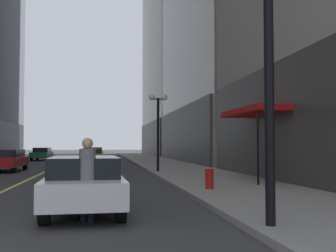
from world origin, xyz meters
The scene contains 13 objects.
ground_plane centered at (0.00, 35.00, 0.00)m, with size 200.00×200.00×0.00m, color #38383A.
sidewalk_right centered at (8.25, 35.00, 0.07)m, with size 4.50×78.00×0.15m, color gray.
lane_centre_stripe centered at (0.00, 35.00, 0.00)m, with size 0.16×70.00×0.01m, color #E5D64C.
storefront_awning_right centered at (9.69, 13.18, 2.98)m, with size 1.60×4.66×3.12m.
car_white centered at (2.96, 6.73, 0.72)m, with size 1.90×4.77×1.32m.
car_red centered at (-2.41, 22.97, 0.72)m, with size 1.96×4.61×1.32m.
car_yellow centered at (2.39, 33.67, 0.72)m, with size 1.98×4.38×1.32m.
car_green centered at (-2.91, 41.59, 0.72)m, with size 1.86×4.45×1.32m.
car_grey centered at (2.47, 48.48, 0.72)m, with size 1.81×4.13×1.32m.
pedestrian_in_grey_suit centered at (3.08, 5.34, 1.02)m, with size 0.42×0.42×1.75m.
traffic_light_near_right centered at (5.35, 3.65, 3.74)m, with size 3.43×0.35×5.65m.
street_lamp_right_mid centered at (6.40, 19.31, 3.26)m, with size 1.06×0.36×4.43m.
fire_hydrant_right centered at (6.90, 9.97, 0.40)m, with size 0.28×0.28×0.80m, color red.
Camera 1 is at (3.41, -3.55, 1.60)m, focal length 44.65 mm.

